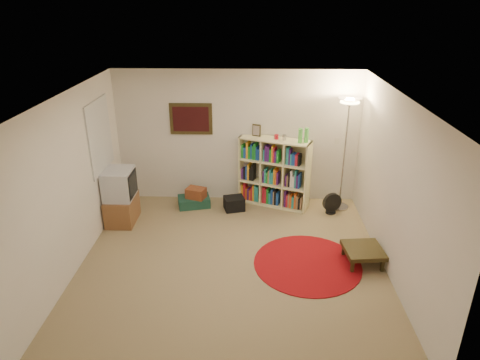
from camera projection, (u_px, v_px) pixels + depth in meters
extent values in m
cube|color=#8C7852|center=(232.00, 264.00, 6.40)|extent=(4.50, 4.50, 0.02)
cube|color=white|center=(231.00, 97.00, 5.39)|extent=(4.50, 4.50, 0.02)
cube|color=silver|center=(237.00, 137.00, 7.97)|extent=(4.50, 0.02, 2.50)
cube|color=silver|center=(219.00, 292.00, 3.82)|extent=(4.50, 0.02, 2.50)
cube|color=silver|center=(70.00, 185.00, 5.96)|extent=(0.02, 4.50, 2.50)
cube|color=silver|center=(397.00, 189.00, 5.83)|extent=(0.02, 4.50, 2.50)
cube|color=#2E2510|center=(191.00, 119.00, 7.82)|extent=(0.78, 0.04, 0.58)
cube|color=#440D0F|center=(191.00, 119.00, 7.81)|extent=(0.66, 0.01, 0.46)
cube|color=white|center=(100.00, 136.00, 7.03)|extent=(0.03, 1.00, 1.20)
cube|color=beige|center=(337.00, 141.00, 7.91)|extent=(0.08, 0.01, 0.12)
cube|color=#FFF3AA|center=(273.00, 203.00, 8.20)|extent=(1.35, 0.83, 0.03)
cube|color=#FFF3AA|center=(275.00, 140.00, 7.69)|extent=(1.35, 0.83, 0.03)
cube|color=#FFF3AA|center=(243.00, 167.00, 8.18)|extent=(0.16, 0.36, 1.31)
cube|color=#FFF3AA|center=(308.00, 178.00, 7.72)|extent=(0.16, 0.36, 1.31)
cube|color=#FFF3AA|center=(277.00, 169.00, 8.10)|extent=(1.22, 0.50, 1.31)
cube|color=#FFF3AA|center=(263.00, 171.00, 8.03)|extent=(0.16, 0.34, 1.25)
cube|color=#FFF3AA|center=(285.00, 174.00, 7.87)|extent=(0.16, 0.34, 1.25)
cube|color=#FFF3AA|center=(274.00, 183.00, 8.04)|extent=(1.29, 0.79, 0.03)
cube|color=#FFF3AA|center=(275.00, 161.00, 7.86)|extent=(1.29, 0.79, 0.03)
cube|color=#FBA921|center=(243.00, 191.00, 8.33)|extent=(0.09, 0.15, 0.28)
cube|color=red|center=(245.00, 190.00, 8.30)|extent=(0.09, 0.15, 0.33)
cube|color=#DF581B|center=(247.00, 193.00, 8.31)|extent=(0.09, 0.15, 0.23)
cube|color=#491B6F|center=(249.00, 193.00, 8.30)|extent=(0.09, 0.15, 0.23)
cube|color=#DF581B|center=(251.00, 194.00, 8.29)|extent=(0.08, 0.15, 0.21)
cube|color=red|center=(253.00, 193.00, 8.26)|extent=(0.08, 0.15, 0.28)
cube|color=#FBA921|center=(254.00, 192.00, 8.24)|extent=(0.09, 0.15, 0.32)
cube|color=teal|center=(256.00, 192.00, 8.22)|extent=(0.09, 0.15, 0.33)
cube|color=teal|center=(258.00, 193.00, 8.21)|extent=(0.09, 0.15, 0.30)
cube|color=#491B6F|center=(244.00, 173.00, 8.17)|extent=(0.09, 0.15, 0.21)
cube|color=black|center=(246.00, 173.00, 8.15)|extent=(0.09, 0.15, 0.23)
cube|color=#1B48A7|center=(247.00, 172.00, 8.13)|extent=(0.09, 0.15, 0.27)
cube|color=#FBA921|center=(249.00, 171.00, 8.11)|extent=(0.09, 0.15, 0.31)
cube|color=black|center=(251.00, 173.00, 8.11)|extent=(0.09, 0.15, 0.24)
cube|color=black|center=(254.00, 172.00, 8.08)|extent=(0.09, 0.15, 0.32)
cube|color=#1B8B2A|center=(244.00, 151.00, 8.00)|extent=(0.09, 0.15, 0.26)
cube|color=#1B48A7|center=(246.00, 152.00, 7.99)|extent=(0.10, 0.16, 0.21)
cube|color=#FBA921|center=(248.00, 150.00, 7.95)|extent=(0.09, 0.15, 0.32)
cube|color=#1B8B2A|center=(250.00, 152.00, 7.95)|extent=(0.10, 0.15, 0.25)
cube|color=#1B48A7|center=(252.00, 151.00, 7.93)|extent=(0.08, 0.15, 0.30)
cube|color=#1B8B2A|center=(254.00, 152.00, 7.92)|extent=(0.08, 0.15, 0.27)
cube|color=#1B8B2A|center=(256.00, 151.00, 7.90)|extent=(0.10, 0.15, 0.32)
cube|color=#1B48A7|center=(258.00, 153.00, 7.89)|extent=(0.08, 0.15, 0.26)
cube|color=#1B48A7|center=(259.00, 154.00, 7.89)|extent=(0.09, 0.15, 0.22)
cube|color=red|center=(264.00, 194.00, 8.16)|extent=(0.09, 0.15, 0.32)
cube|color=red|center=(266.00, 195.00, 8.15)|extent=(0.09, 0.15, 0.29)
cube|color=#1B8B2A|center=(268.00, 195.00, 8.14)|extent=(0.09, 0.15, 0.30)
cube|color=teal|center=(271.00, 197.00, 8.14)|extent=(0.09, 0.15, 0.23)
cube|color=#1B48A7|center=(273.00, 196.00, 8.10)|extent=(0.09, 0.15, 0.30)
cube|color=#997553|center=(275.00, 197.00, 8.10)|extent=(0.08, 0.15, 0.27)
cube|color=black|center=(276.00, 197.00, 8.08)|extent=(0.09, 0.15, 0.30)
cube|color=#1B48A7|center=(278.00, 198.00, 8.07)|extent=(0.09, 0.15, 0.25)
cube|color=#491B6F|center=(264.00, 176.00, 8.02)|extent=(0.08, 0.15, 0.22)
cube|color=teal|center=(266.00, 175.00, 7.99)|extent=(0.08, 0.15, 0.27)
cube|color=#1B8B2A|center=(268.00, 177.00, 7.99)|extent=(0.08, 0.15, 0.21)
cube|color=#997553|center=(270.00, 176.00, 7.97)|extent=(0.08, 0.15, 0.25)
cube|color=teal|center=(271.00, 176.00, 7.96)|extent=(0.08, 0.15, 0.27)
cube|color=teal|center=(273.00, 177.00, 7.96)|extent=(0.10, 0.16, 0.22)
cube|color=#FBA921|center=(275.00, 176.00, 7.93)|extent=(0.08, 0.15, 0.29)
cube|color=#DF581B|center=(277.00, 176.00, 7.92)|extent=(0.08, 0.15, 0.29)
cube|color=#491B6F|center=(278.00, 178.00, 7.91)|extent=(0.08, 0.15, 0.24)
cube|color=teal|center=(265.00, 155.00, 7.85)|extent=(0.08, 0.15, 0.22)
cube|color=#491B6F|center=(267.00, 153.00, 7.82)|extent=(0.09, 0.15, 0.31)
cube|color=#491B6F|center=(269.00, 154.00, 7.81)|extent=(0.10, 0.15, 0.29)
cube|color=#1B8B2A|center=(271.00, 155.00, 7.80)|extent=(0.09, 0.15, 0.24)
cube|color=#FBA921|center=(273.00, 154.00, 7.77)|extent=(0.08, 0.15, 0.32)
cube|color=red|center=(275.00, 155.00, 7.77)|extent=(0.08, 0.15, 0.28)
cube|color=#491B6F|center=(277.00, 157.00, 7.77)|extent=(0.09, 0.15, 0.23)
cube|color=#1B8B2A|center=(279.00, 156.00, 7.75)|extent=(0.09, 0.15, 0.24)
cube|color=#491B6F|center=(286.00, 198.00, 8.01)|extent=(0.09, 0.15, 0.32)
cube|color=red|center=(288.00, 200.00, 8.01)|extent=(0.08, 0.15, 0.25)
cube|color=#997553|center=(289.00, 199.00, 7.99)|extent=(0.08, 0.15, 0.28)
cube|color=#DF581B|center=(291.00, 200.00, 7.98)|extent=(0.09, 0.15, 0.25)
cube|color=teal|center=(294.00, 202.00, 7.97)|extent=(0.09, 0.15, 0.22)
cube|color=#DF581B|center=(296.00, 200.00, 7.94)|extent=(0.09, 0.15, 0.31)
cube|color=#997553|center=(298.00, 201.00, 7.93)|extent=(0.09, 0.15, 0.26)
cube|color=black|center=(300.00, 203.00, 7.93)|extent=(0.09, 0.15, 0.21)
cube|color=#997553|center=(302.00, 203.00, 7.91)|extent=(0.08, 0.15, 0.24)
cube|color=#491B6F|center=(287.00, 180.00, 7.86)|extent=(0.08, 0.15, 0.21)
cube|color=#997553|center=(288.00, 180.00, 7.85)|extent=(0.08, 0.15, 0.22)
cube|color=black|center=(290.00, 178.00, 7.82)|extent=(0.09, 0.15, 0.30)
cube|color=white|center=(292.00, 178.00, 7.80)|extent=(0.09, 0.15, 0.32)
cube|color=white|center=(294.00, 181.00, 7.81)|extent=(0.09, 0.15, 0.21)
cube|color=teal|center=(296.00, 178.00, 7.77)|extent=(0.08, 0.15, 0.34)
cube|color=#491B6F|center=(298.00, 181.00, 7.78)|extent=(0.09, 0.15, 0.24)
cube|color=#1B48A7|center=(300.00, 180.00, 7.76)|extent=(0.08, 0.15, 0.28)
cube|color=teal|center=(288.00, 156.00, 7.67)|extent=(0.10, 0.16, 0.32)
cube|color=#491B6F|center=(290.00, 157.00, 7.66)|extent=(0.08, 0.15, 0.30)
cube|color=teal|center=(292.00, 159.00, 7.66)|extent=(0.08, 0.15, 0.21)
cube|color=#1B48A7|center=(293.00, 159.00, 7.65)|extent=(0.08, 0.15, 0.23)
cube|color=#1B48A7|center=(295.00, 159.00, 7.64)|extent=(0.08, 0.15, 0.22)
cube|color=red|center=(297.00, 160.00, 7.63)|extent=(0.10, 0.16, 0.22)
cube|color=black|center=(300.00, 160.00, 7.61)|extent=(0.09, 0.15, 0.22)
cube|color=#2E2510|center=(257.00, 130.00, 7.80)|extent=(0.15, 0.08, 0.22)
cube|color=#A7968B|center=(256.00, 130.00, 7.78)|extent=(0.12, 0.05, 0.18)
cylinder|color=#B5101E|center=(276.00, 137.00, 7.66)|extent=(0.10, 0.10, 0.08)
cylinder|color=#A5A4A8|center=(284.00, 137.00, 7.61)|extent=(0.08, 0.08, 0.10)
cylinder|color=#5AC74C|center=(300.00, 136.00, 7.44)|extent=(0.10, 0.10, 0.26)
cylinder|color=#5AC74C|center=(306.00, 135.00, 7.46)|extent=(0.10, 0.10, 0.26)
cylinder|color=#A5A4A8|center=(339.00, 207.00, 8.06)|extent=(0.38, 0.38, 0.03)
cylinder|color=#A5A4A8|center=(344.00, 158.00, 7.66)|extent=(0.03, 0.03, 1.94)
cone|color=#A5A4A8|center=(350.00, 102.00, 7.26)|extent=(0.45, 0.45, 0.16)
cylinder|color=#FFD88C|center=(350.00, 102.00, 7.26)|extent=(0.36, 0.36, 0.02)
cylinder|color=black|center=(331.00, 212.00, 7.86)|extent=(0.24, 0.24, 0.03)
cylinder|color=black|center=(331.00, 208.00, 7.83)|extent=(0.05, 0.05, 0.14)
cylinder|color=black|center=(332.00, 202.00, 7.76)|extent=(0.36, 0.18, 0.35)
cube|color=brown|center=(122.00, 209.00, 7.49)|extent=(0.47, 0.67, 0.47)
cube|color=silver|center=(119.00, 184.00, 7.30)|extent=(0.47, 0.56, 0.51)
cube|color=black|center=(133.00, 184.00, 7.29)|extent=(0.02, 0.48, 0.43)
cube|color=black|center=(133.00, 184.00, 7.29)|extent=(0.01, 0.43, 0.37)
cube|color=#163E32|center=(194.00, 201.00, 8.09)|extent=(0.65, 0.50, 0.19)
cube|color=brown|center=(196.00, 193.00, 7.99)|extent=(0.40, 0.34, 0.20)
cube|color=black|center=(234.00, 203.00, 7.95)|extent=(0.42, 0.38, 0.25)
cylinder|color=white|center=(233.00, 205.00, 7.90)|extent=(0.13, 0.13, 0.24)
cylinder|color=maroon|center=(307.00, 264.00, 6.37)|extent=(1.60, 1.60, 0.01)
cube|color=#2E2510|center=(363.00, 250.00, 6.32)|extent=(0.60, 0.60, 0.07)
cube|color=#2E2510|center=(352.00, 266.00, 6.15)|extent=(0.05, 0.05, 0.20)
cube|color=#2E2510|center=(382.00, 265.00, 6.18)|extent=(0.05, 0.05, 0.20)
cube|color=#2E2510|center=(344.00, 250.00, 6.55)|extent=(0.05, 0.05, 0.20)
cube|color=#2E2510|center=(372.00, 248.00, 6.58)|extent=(0.05, 0.05, 0.20)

